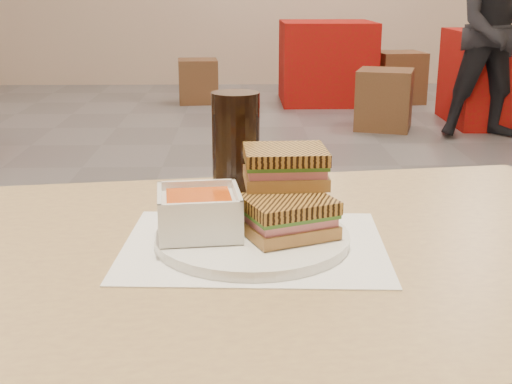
{
  "coord_description": "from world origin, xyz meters",
  "views": [
    {
      "loc": [
        -0.01,
        -2.85,
        1.08
      ],
      "look_at": [
        0.01,
        -2.0,
        0.82
      ],
      "focal_mm": 47.31,
      "sensor_mm": 36.0,
      "label": 1
    }
  ],
  "objects_px": {
    "panini_lower": "(288,216)",
    "patron_b": "(502,30)",
    "cola_glass": "(236,143)",
    "bg_table_2": "(326,62)",
    "plate": "(252,238)",
    "bg_chair_2l": "(198,81)",
    "main_table": "(218,328)",
    "soup_bowl": "(199,214)",
    "bg_chair_1l": "(384,99)",
    "bg_table_1": "(504,78)",
    "bg_chair_2r": "(399,77)"
  },
  "relations": [
    {
      "from": "plate",
      "to": "soup_bowl",
      "type": "xyz_separation_m",
      "value": [
        -0.07,
        0.0,
        0.03
      ]
    },
    {
      "from": "plate",
      "to": "bg_table_2",
      "type": "distance_m",
      "value": 5.82
    },
    {
      "from": "bg_table_1",
      "to": "bg_chair_1l",
      "type": "bearing_deg",
      "value": -168.29
    },
    {
      "from": "panini_lower",
      "to": "bg_chair_2r",
      "type": "height_order",
      "value": "panini_lower"
    },
    {
      "from": "main_table",
      "to": "bg_chair_1l",
      "type": "relative_size",
      "value": 2.47
    },
    {
      "from": "bg_table_1",
      "to": "bg_table_2",
      "type": "height_order",
      "value": "bg_table_2"
    },
    {
      "from": "bg_table_2",
      "to": "bg_chair_2l",
      "type": "distance_m",
      "value": 1.26
    },
    {
      "from": "soup_bowl",
      "to": "plate",
      "type": "bearing_deg",
      "value": -1.95
    },
    {
      "from": "bg_chair_1l",
      "to": "bg_chair_2l",
      "type": "bearing_deg",
      "value": 139.75
    },
    {
      "from": "main_table",
      "to": "bg_table_2",
      "type": "bearing_deg",
      "value": 81.39
    },
    {
      "from": "panini_lower",
      "to": "bg_chair_2l",
      "type": "xyz_separation_m",
      "value": [
        -0.47,
        5.74,
        -0.58
      ]
    },
    {
      "from": "main_table",
      "to": "soup_bowl",
      "type": "bearing_deg",
      "value": 136.9
    },
    {
      "from": "bg_table_2",
      "to": "bg_chair_2l",
      "type": "bearing_deg",
      "value": -178.96
    },
    {
      "from": "soup_bowl",
      "to": "panini_lower",
      "type": "xyz_separation_m",
      "value": [
        0.12,
        -0.01,
        -0.0
      ]
    },
    {
      "from": "panini_lower",
      "to": "cola_glass",
      "type": "bearing_deg",
      "value": 105.64
    },
    {
      "from": "bg_chair_1l",
      "to": "bg_chair_2r",
      "type": "height_order",
      "value": "bg_chair_2r"
    },
    {
      "from": "soup_bowl",
      "to": "bg_table_2",
      "type": "height_order",
      "value": "soup_bowl"
    },
    {
      "from": "main_table",
      "to": "bg_chair_2r",
      "type": "xyz_separation_m",
      "value": [
        1.58,
        5.72,
        -0.39
      ]
    },
    {
      "from": "patron_b",
      "to": "plate",
      "type": "bearing_deg",
      "value": -114.63
    },
    {
      "from": "soup_bowl",
      "to": "panini_lower",
      "type": "distance_m",
      "value": 0.12
    },
    {
      "from": "soup_bowl",
      "to": "patron_b",
      "type": "bearing_deg",
      "value": 64.55
    },
    {
      "from": "plate",
      "to": "bg_chair_2r",
      "type": "bearing_deg",
      "value": 75.0
    },
    {
      "from": "main_table",
      "to": "cola_glass",
      "type": "relative_size",
      "value": 7.67
    },
    {
      "from": "cola_glass",
      "to": "bg_table_2",
      "type": "bearing_deg",
      "value": 81.25
    },
    {
      "from": "bg_table_1",
      "to": "bg_chair_2l",
      "type": "bearing_deg",
      "value": 156.8
    },
    {
      "from": "main_table",
      "to": "soup_bowl",
      "type": "height_order",
      "value": "soup_bowl"
    },
    {
      "from": "bg_chair_1l",
      "to": "patron_b",
      "type": "height_order",
      "value": "patron_b"
    },
    {
      "from": "panini_lower",
      "to": "bg_table_1",
      "type": "distance_m",
      "value": 5.11
    },
    {
      "from": "cola_glass",
      "to": "patron_b",
      "type": "distance_m",
      "value": 4.27
    },
    {
      "from": "main_table",
      "to": "patron_b",
      "type": "distance_m",
      "value": 4.52
    },
    {
      "from": "bg_chair_1l",
      "to": "main_table",
      "type": "bearing_deg",
      "value": -104.78
    },
    {
      "from": "bg_table_1",
      "to": "soup_bowl",
      "type": "bearing_deg",
      "value": -115.49
    },
    {
      "from": "plate",
      "to": "cola_glass",
      "type": "relative_size",
      "value": 1.55
    },
    {
      "from": "bg_table_2",
      "to": "bg_chair_2r",
      "type": "bearing_deg",
      "value": -3.84
    },
    {
      "from": "cola_glass",
      "to": "bg_table_1",
      "type": "height_order",
      "value": "cola_glass"
    },
    {
      "from": "plate",
      "to": "panini_lower",
      "type": "height_order",
      "value": "panini_lower"
    },
    {
      "from": "panini_lower",
      "to": "patron_b",
      "type": "bearing_deg",
      "value": 65.96
    },
    {
      "from": "bg_table_2",
      "to": "bg_chair_2r",
      "type": "height_order",
      "value": "bg_table_2"
    },
    {
      "from": "plate",
      "to": "bg_chair_2l",
      "type": "xyz_separation_m",
      "value": [
        -0.42,
        5.73,
        -0.55
      ]
    },
    {
      "from": "main_table",
      "to": "bg_chair_2l",
      "type": "relative_size",
      "value": 3.08
    },
    {
      "from": "bg_table_2",
      "to": "patron_b",
      "type": "relative_size",
      "value": 0.55
    },
    {
      "from": "panini_lower",
      "to": "bg_table_2",
      "type": "bearing_deg",
      "value": 82.3
    },
    {
      "from": "bg_chair_2l",
      "to": "cola_glass",
      "type": "bearing_deg",
      "value": -85.87
    },
    {
      "from": "bg_chair_1l",
      "to": "cola_glass",
      "type": "bearing_deg",
      "value": -105.33
    },
    {
      "from": "bg_table_1",
      "to": "cola_glass",
      "type": "bearing_deg",
      "value": -116.18
    },
    {
      "from": "bg_table_2",
      "to": "patron_b",
      "type": "xyz_separation_m",
      "value": [
        1.04,
        -1.68,
        0.4
      ]
    },
    {
      "from": "bg_table_2",
      "to": "bg_chair_2l",
      "type": "relative_size",
      "value": 2.1
    },
    {
      "from": "main_table",
      "to": "soup_bowl",
      "type": "relative_size",
      "value": 10.87
    },
    {
      "from": "bg_table_2",
      "to": "bg_chair_1l",
      "type": "relative_size",
      "value": 1.68
    },
    {
      "from": "main_table",
      "to": "bg_table_2",
      "type": "height_order",
      "value": "bg_table_2"
    }
  ]
}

